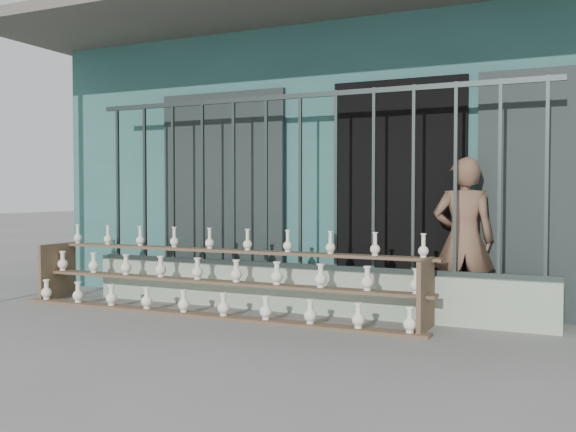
% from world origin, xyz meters
% --- Properties ---
extents(ground, '(60.00, 60.00, 0.00)m').
position_xyz_m(ground, '(0.00, 0.00, 0.00)').
color(ground, slate).
extents(workshop_building, '(7.40, 6.60, 3.21)m').
position_xyz_m(workshop_building, '(0.00, 4.23, 1.62)').
color(workshop_building, '#2F635E').
rests_on(workshop_building, ground).
extents(parapet_wall, '(5.00, 0.20, 0.45)m').
position_xyz_m(parapet_wall, '(0.00, 1.30, 0.23)').
color(parapet_wall, '#A2B69C').
rests_on(parapet_wall, ground).
extents(security_fence, '(5.00, 0.04, 1.80)m').
position_xyz_m(security_fence, '(-0.00, 1.30, 1.35)').
color(security_fence, '#283330').
rests_on(security_fence, parapet_wall).
extents(shelf_rack, '(4.50, 0.68, 0.85)m').
position_xyz_m(shelf_rack, '(-0.76, 0.89, 0.36)').
color(shelf_rack, brown).
rests_on(shelf_rack, ground).
extents(elderly_woman, '(0.64, 0.49, 1.57)m').
position_xyz_m(elderly_woman, '(1.60, 1.55, 0.78)').
color(elderly_woman, brown).
rests_on(elderly_woman, ground).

